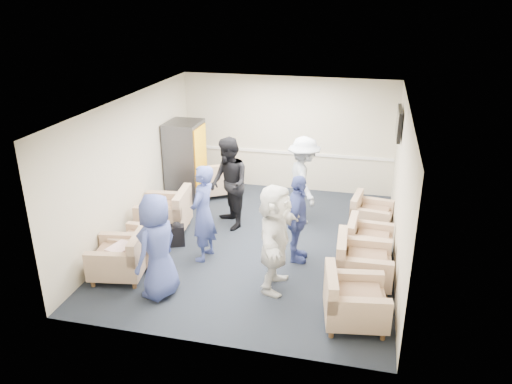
% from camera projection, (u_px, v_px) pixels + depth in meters
% --- Properties ---
extents(floor, '(6.00, 6.00, 0.00)m').
position_uv_depth(floor, '(258.00, 243.00, 9.52)').
color(floor, black).
rests_on(floor, ground).
extents(ceiling, '(6.00, 6.00, 0.00)m').
position_uv_depth(ceiling, '(258.00, 103.00, 8.51)').
color(ceiling, silver).
rests_on(ceiling, back_wall).
extents(back_wall, '(5.00, 0.02, 2.70)m').
position_uv_depth(back_wall, '(287.00, 134.00, 11.72)').
color(back_wall, beige).
rests_on(back_wall, floor).
extents(front_wall, '(5.00, 0.02, 2.70)m').
position_uv_depth(front_wall, '(204.00, 257.00, 6.31)').
color(front_wall, beige).
rests_on(front_wall, floor).
extents(left_wall, '(0.02, 6.00, 2.70)m').
position_uv_depth(left_wall, '(131.00, 167.00, 9.55)').
color(left_wall, beige).
rests_on(left_wall, floor).
extents(right_wall, '(0.02, 6.00, 2.70)m').
position_uv_depth(right_wall, '(401.00, 189.00, 8.48)').
color(right_wall, beige).
rests_on(right_wall, floor).
extents(chair_rail, '(4.98, 0.04, 0.06)m').
position_uv_depth(chair_rail, '(287.00, 153.00, 11.87)').
color(chair_rail, white).
rests_on(chair_rail, back_wall).
extents(tv, '(0.10, 1.00, 0.58)m').
position_uv_depth(tv, '(399.00, 123.00, 9.85)').
color(tv, black).
rests_on(tv, right_wall).
extents(armchair_left_near, '(0.98, 0.98, 0.68)m').
position_uv_depth(armchair_left_near, '(122.00, 258.00, 8.31)').
color(armchair_left_near, tan).
rests_on(armchair_left_near, floor).
extents(armchair_left_mid, '(0.79, 0.79, 0.61)m').
position_uv_depth(armchair_left_mid, '(142.00, 245.00, 8.80)').
color(armchair_left_mid, tan).
rests_on(armchair_left_mid, floor).
extents(armchair_left_far, '(1.02, 1.02, 0.74)m').
position_uv_depth(armchair_left_far, '(167.00, 214.00, 9.88)').
color(armchair_left_far, tan).
rests_on(armchair_left_far, floor).
extents(armchair_right_near, '(1.00, 1.00, 0.70)m').
position_uv_depth(armchair_right_near, '(351.00, 302.00, 7.13)').
color(armchair_right_near, tan).
rests_on(armchair_right_near, floor).
extents(armchair_right_midnear, '(0.91, 0.91, 0.71)m').
position_uv_depth(armchair_right_midnear, '(360.00, 265.00, 8.09)').
color(armchair_right_midnear, tan).
rests_on(armchair_right_midnear, floor).
extents(armchair_right_midfar, '(0.82, 0.82, 0.62)m').
position_uv_depth(armchair_right_midfar, '(367.00, 242.00, 8.90)').
color(armchair_right_midfar, tan).
rests_on(armchair_right_midfar, floor).
extents(armchair_right_far, '(0.86, 0.86, 0.61)m').
position_uv_depth(armchair_right_far, '(369.00, 215.00, 9.98)').
color(armchair_right_far, tan).
rests_on(armchair_right_far, floor).
extents(armchair_corner, '(1.21, 1.21, 0.70)m').
position_uv_depth(armchair_corner, '(219.00, 180.00, 11.69)').
color(armchair_corner, tan).
rests_on(armchair_corner, floor).
extents(vending_machine, '(0.74, 0.86, 1.82)m').
position_uv_depth(vending_machine, '(186.00, 161.00, 11.23)').
color(vending_machine, '#46464D').
rests_on(vending_machine, floor).
extents(backpack, '(0.33, 0.29, 0.48)m').
position_uv_depth(backpack, '(177.00, 233.00, 9.38)').
color(backpack, black).
rests_on(backpack, floor).
extents(pillow, '(0.41, 0.48, 0.12)m').
position_uv_depth(pillow, '(121.00, 250.00, 8.24)').
color(pillow, '#F3DED3').
rests_on(pillow, armchair_left_near).
extents(person_front_left, '(0.73, 0.94, 1.70)m').
position_uv_depth(person_front_left, '(157.00, 246.00, 7.62)').
color(person_front_left, '#3B498F').
rests_on(person_front_left, floor).
extents(person_mid_left, '(0.49, 0.69, 1.75)m').
position_uv_depth(person_mid_left, '(203.00, 213.00, 8.69)').
color(person_mid_left, '#3B498F').
rests_on(person_mid_left, floor).
extents(person_back_left, '(1.09, 1.14, 1.86)m').
position_uv_depth(person_back_left, '(229.00, 184.00, 9.87)').
color(person_back_left, black).
rests_on(person_back_left, floor).
extents(person_back_right, '(1.07, 1.34, 1.81)m').
position_uv_depth(person_back_right, '(303.00, 180.00, 10.12)').
color(person_back_right, silver).
rests_on(person_back_right, floor).
extents(person_mid_right, '(0.42, 0.95, 1.60)m').
position_uv_depth(person_mid_right, '(297.00, 219.00, 8.66)').
color(person_mid_right, '#3B498F').
rests_on(person_mid_right, floor).
extents(person_front_right, '(0.56, 1.66, 1.78)m').
position_uv_depth(person_front_right, '(275.00, 238.00, 7.80)').
color(person_front_right, white).
rests_on(person_front_right, floor).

